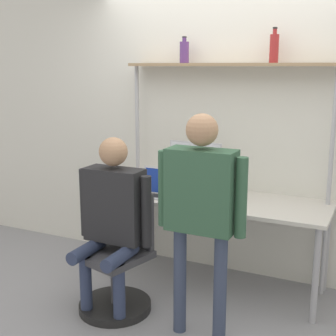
{
  "coord_description": "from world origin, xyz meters",
  "views": [
    {
      "loc": [
        1.26,
        -3.21,
        1.86
      ],
      "look_at": [
        -0.18,
        -0.19,
        1.12
      ],
      "focal_mm": 50.0,
      "sensor_mm": 36.0,
      "label": 1
    }
  ],
  "objects_px": {
    "bottle_purple": "(184,52)",
    "person_seated": "(112,211)",
    "bottle_red": "(274,48)",
    "cell_phone": "(178,199)",
    "office_chair": "(118,274)",
    "person_standing": "(201,199)",
    "laptop": "(156,187)",
    "monitor": "(195,164)"
  },
  "relations": [
    {
      "from": "laptop",
      "to": "person_seated",
      "type": "distance_m",
      "value": 0.64
    },
    {
      "from": "monitor",
      "to": "laptop",
      "type": "distance_m",
      "value": 0.43
    },
    {
      "from": "bottle_red",
      "to": "cell_phone",
      "type": "bearing_deg",
      "value": -148.51
    },
    {
      "from": "monitor",
      "to": "cell_phone",
      "type": "height_order",
      "value": "monitor"
    },
    {
      "from": "bottle_red",
      "to": "bottle_purple",
      "type": "height_order",
      "value": "bottle_red"
    },
    {
      "from": "bottle_red",
      "to": "bottle_purple",
      "type": "relative_size",
      "value": 1.23
    },
    {
      "from": "office_chair",
      "to": "laptop",
      "type": "bearing_deg",
      "value": 87.75
    },
    {
      "from": "person_standing",
      "to": "office_chair",
      "type": "bearing_deg",
      "value": 172.77
    },
    {
      "from": "monitor",
      "to": "person_standing",
      "type": "xyz_separation_m",
      "value": [
        0.46,
        -1.01,
        -0.01
      ]
    },
    {
      "from": "cell_phone",
      "to": "office_chair",
      "type": "relative_size",
      "value": 0.16
    },
    {
      "from": "monitor",
      "to": "office_chair",
      "type": "bearing_deg",
      "value": -105.54
    },
    {
      "from": "bottle_red",
      "to": "person_seated",
      "type": "bearing_deg",
      "value": -133.41
    },
    {
      "from": "laptop",
      "to": "person_seated",
      "type": "bearing_deg",
      "value": -93.04
    },
    {
      "from": "cell_phone",
      "to": "bottle_purple",
      "type": "bearing_deg",
      "value": 107.43
    },
    {
      "from": "monitor",
      "to": "person_seated",
      "type": "bearing_deg",
      "value": -105.44
    },
    {
      "from": "person_seated",
      "to": "person_standing",
      "type": "height_order",
      "value": "person_standing"
    },
    {
      "from": "office_chair",
      "to": "person_standing",
      "type": "relative_size",
      "value": 0.59
    },
    {
      "from": "cell_phone",
      "to": "person_standing",
      "type": "distance_m",
      "value": 0.8
    },
    {
      "from": "bottle_purple",
      "to": "person_standing",
      "type": "bearing_deg",
      "value": -60.66
    },
    {
      "from": "monitor",
      "to": "bottle_red",
      "type": "xyz_separation_m",
      "value": [
        0.66,
        0.01,
        0.99
      ]
    },
    {
      "from": "bottle_red",
      "to": "bottle_purple",
      "type": "xyz_separation_m",
      "value": [
        -0.77,
        0.0,
        -0.02
      ]
    },
    {
      "from": "monitor",
      "to": "office_chair",
      "type": "xyz_separation_m",
      "value": [
        -0.26,
        -0.92,
        -0.72
      ]
    },
    {
      "from": "office_chair",
      "to": "bottle_purple",
      "type": "relative_size",
      "value": 4.15
    },
    {
      "from": "laptop",
      "to": "person_seated",
      "type": "relative_size",
      "value": 0.22
    },
    {
      "from": "monitor",
      "to": "cell_phone",
      "type": "relative_size",
      "value": 3.27
    },
    {
      "from": "cell_phone",
      "to": "person_standing",
      "type": "xyz_separation_m",
      "value": [
        0.45,
        -0.62,
        0.22
      ]
    },
    {
      "from": "cell_phone",
      "to": "bottle_purple",
      "type": "relative_size",
      "value": 0.67
    },
    {
      "from": "laptop",
      "to": "bottle_red",
      "type": "height_order",
      "value": "bottle_red"
    },
    {
      "from": "office_chair",
      "to": "person_standing",
      "type": "distance_m",
      "value": 1.01
    },
    {
      "from": "bottle_red",
      "to": "bottle_purple",
      "type": "bearing_deg",
      "value": 180.0
    },
    {
      "from": "monitor",
      "to": "person_standing",
      "type": "distance_m",
      "value": 1.11
    },
    {
      "from": "laptop",
      "to": "office_chair",
      "type": "relative_size",
      "value": 0.32
    },
    {
      "from": "monitor",
      "to": "office_chair",
      "type": "distance_m",
      "value": 1.19
    },
    {
      "from": "cell_phone",
      "to": "person_standing",
      "type": "height_order",
      "value": "person_standing"
    },
    {
      "from": "monitor",
      "to": "bottle_red",
      "type": "height_order",
      "value": "bottle_red"
    },
    {
      "from": "laptop",
      "to": "office_chair",
      "type": "distance_m",
      "value": 0.81
    },
    {
      "from": "person_standing",
      "to": "bottle_purple",
      "type": "distance_m",
      "value": 1.53
    },
    {
      "from": "cell_phone",
      "to": "office_chair",
      "type": "distance_m",
      "value": 0.77
    },
    {
      "from": "office_chair",
      "to": "bottle_red",
      "type": "height_order",
      "value": "bottle_red"
    },
    {
      "from": "bottle_purple",
      "to": "person_seated",
      "type": "bearing_deg",
      "value": -98.67
    },
    {
      "from": "monitor",
      "to": "bottle_purple",
      "type": "height_order",
      "value": "bottle_purple"
    },
    {
      "from": "office_chair",
      "to": "person_seated",
      "type": "bearing_deg",
      "value": -103.37
    }
  ]
}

